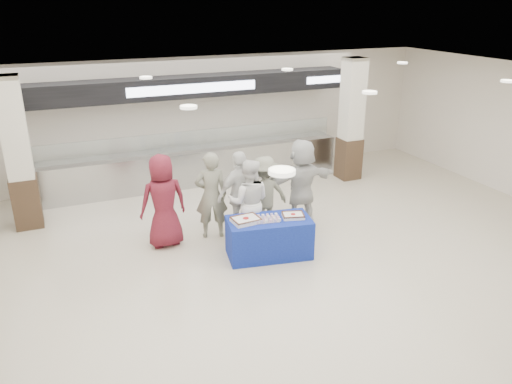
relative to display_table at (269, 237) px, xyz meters
name	(u,v)px	position (x,y,z in m)	size (l,w,h in m)	color
ground	(282,282)	(-0.20, -0.98, -0.38)	(14.00, 14.00, 0.00)	beige
serving_line	(192,141)	(-0.19, 4.41, 0.78)	(8.70, 0.85, 2.80)	#ACAEB3
column_left	(19,158)	(-4.20, 3.22, 1.15)	(0.55, 0.55, 3.20)	#362518
column_right	(351,123)	(3.80, 3.22, 1.15)	(0.55, 0.55, 3.20)	#362518
display_table	(269,237)	(0.00, 0.00, 0.00)	(1.55, 0.78, 0.75)	#162E99
sheet_cake_left	(246,220)	(-0.45, 0.05, 0.43)	(0.52, 0.42, 0.10)	white
sheet_cake_right	(293,215)	(0.45, -0.09, 0.42)	(0.47, 0.41, 0.09)	white
cupcake_tray	(267,219)	(-0.06, -0.02, 0.41)	(0.47, 0.38, 0.07)	silver
civilian_maroon	(163,201)	(-1.70, 1.20, 0.55)	(0.91, 0.59, 1.86)	maroon
soldier_a	(211,195)	(-0.73, 1.22, 0.52)	(0.66, 0.43, 1.80)	slate
chef_tall	(249,202)	(-0.13, 0.67, 0.49)	(0.84, 0.66, 1.73)	white
chef_short	(241,194)	(-0.16, 1.03, 0.52)	(1.05, 0.44, 1.80)	white
soldier_b	(265,194)	(0.38, 1.09, 0.43)	(1.04, 0.60, 1.61)	slate
civilian_white	(301,183)	(1.21, 1.03, 0.57)	(1.76, 0.56, 1.90)	silver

